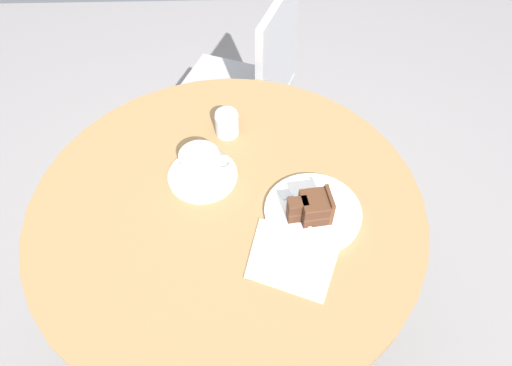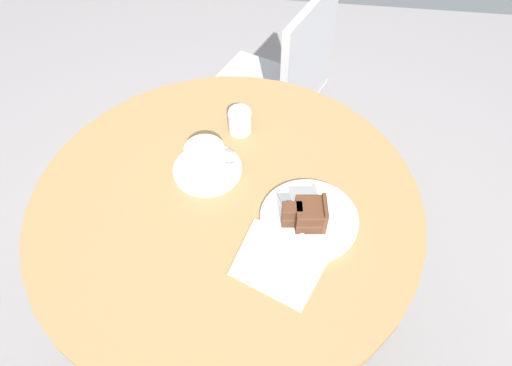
# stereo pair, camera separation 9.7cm
# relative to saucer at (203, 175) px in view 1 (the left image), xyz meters

# --- Properties ---
(ground_plane) EXTENTS (4.40, 4.40, 0.01)m
(ground_plane) POSITION_rel_saucer_xyz_m (0.05, -0.07, -0.75)
(ground_plane) COLOR gray
(ground_plane) RESTS_ON ground
(cafe_table) EXTENTS (0.86, 0.86, 0.74)m
(cafe_table) POSITION_rel_saucer_xyz_m (0.05, -0.07, -0.12)
(cafe_table) COLOR olive
(cafe_table) RESTS_ON ground
(saucer) EXTENTS (0.16, 0.16, 0.01)m
(saucer) POSITION_rel_saucer_xyz_m (0.00, 0.00, 0.00)
(saucer) COLOR white
(saucer) RESTS_ON cafe_table
(coffee_cup) EXTENTS (0.12, 0.09, 0.06)m
(coffee_cup) POSITION_rel_saucer_xyz_m (-0.00, 0.00, 0.04)
(coffee_cup) COLOR white
(coffee_cup) RESTS_ON saucer
(teaspoon) EXTENTS (0.08, 0.07, 0.00)m
(teaspoon) POSITION_rel_saucer_xyz_m (0.04, 0.02, 0.01)
(teaspoon) COLOR silver
(teaspoon) RESTS_ON saucer
(cake_plate) EXTENTS (0.21, 0.21, 0.01)m
(cake_plate) POSITION_rel_saucer_xyz_m (0.24, -0.11, 0.00)
(cake_plate) COLOR white
(cake_plate) RESTS_ON cafe_table
(cake_slice) EXTENTS (0.09, 0.07, 0.06)m
(cake_slice) POSITION_rel_saucer_xyz_m (0.23, -0.12, 0.04)
(cake_slice) COLOR #422619
(cake_slice) RESTS_ON cake_plate
(fork) EXTENTS (0.07, 0.13, 0.00)m
(fork) POSITION_rel_saucer_xyz_m (0.20, -0.09, 0.01)
(fork) COLOR silver
(fork) RESTS_ON cake_plate
(napkin) EXTENTS (0.20, 0.20, 0.00)m
(napkin) POSITION_rel_saucer_xyz_m (0.18, -0.21, -0.00)
(napkin) COLOR beige
(napkin) RESTS_ON cafe_table
(cafe_chair) EXTENTS (0.49, 0.49, 0.85)m
(cafe_chair) POSITION_rel_saucer_xyz_m (0.12, 0.60, -0.23)
(cafe_chair) COLOR #9E9EA3
(cafe_chair) RESTS_ON ground
(sugar_pot) EXTENTS (0.06, 0.06, 0.07)m
(sugar_pot) POSITION_rel_saucer_xyz_m (0.06, 0.14, 0.03)
(sugar_pot) COLOR silver
(sugar_pot) RESTS_ON cafe_table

